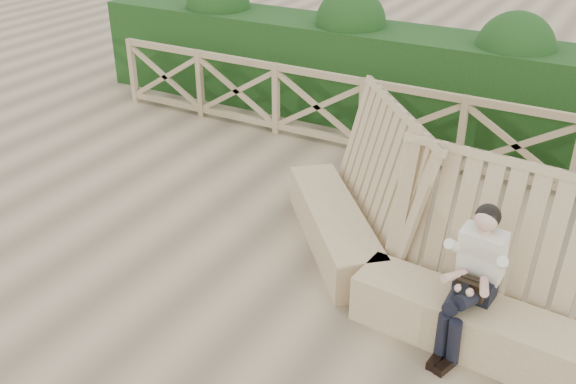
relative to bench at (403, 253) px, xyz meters
The scene contains 5 objects.
ground 1.26m from the bench, 146.36° to the right, with size 60.00×60.00×0.00m, color brown.
bench is the anchor object (origin of this frame).
woman 0.99m from the bench, 32.32° to the right, with size 0.39×0.81×1.36m.
guardrail 3.01m from the bench, 109.35° to the left, with size 10.10×0.09×1.10m.
hedge 4.17m from the bench, 103.86° to the left, with size 12.00×1.20×1.50m, color black.
Camera 1 is at (2.62, -4.45, 3.88)m, focal length 40.00 mm.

